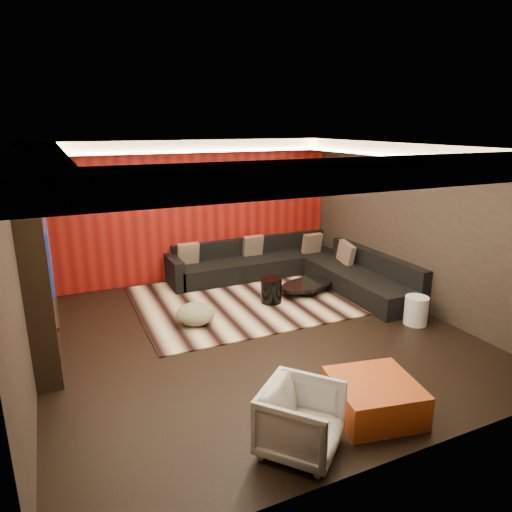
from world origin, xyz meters
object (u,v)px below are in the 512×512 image
drum_stool (271,290)px  coffee_table (306,288)px  sectional_sofa (295,269)px  armchair (301,420)px  white_side_table (416,310)px  orange_ottoman (374,397)px

drum_stool → coffee_table: bearing=9.3°
sectional_sofa → armchair: bearing=-118.6°
coffee_table → drum_stool: 0.82m
coffee_table → white_side_table: (0.90, -1.88, 0.11)m
drum_stool → orange_ottoman: drum_stool is taller
white_side_table → orange_ottoman: 2.66m
white_side_table → coffee_table: bearing=115.6°
drum_stool → orange_ottoman: 3.38m
armchair → sectional_sofa: sectional_sofa is taller
coffee_table → sectional_sofa: bearing=79.2°
white_side_table → sectional_sofa: 2.69m
white_side_table → orange_ottoman: size_ratio=0.52×
drum_stool → sectional_sofa: size_ratio=0.12×
orange_ottoman → white_side_table: bearing=37.3°
drum_stool → sectional_sofa: 1.25m
white_side_table → armchair: size_ratio=0.62×
coffee_table → armchair: 4.30m
white_side_table → armchair: bearing=-150.3°
coffee_table → sectional_sofa: 0.73m
drum_stool → orange_ottoman: size_ratio=0.50×
sectional_sofa → white_side_table: bearing=-73.4°
coffee_table → orange_ottoman: orange_ottoman is taller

